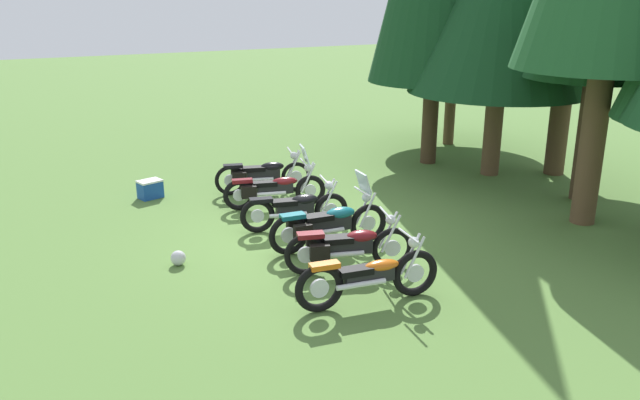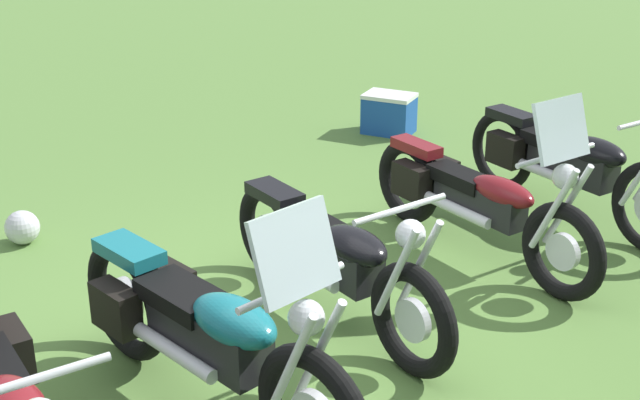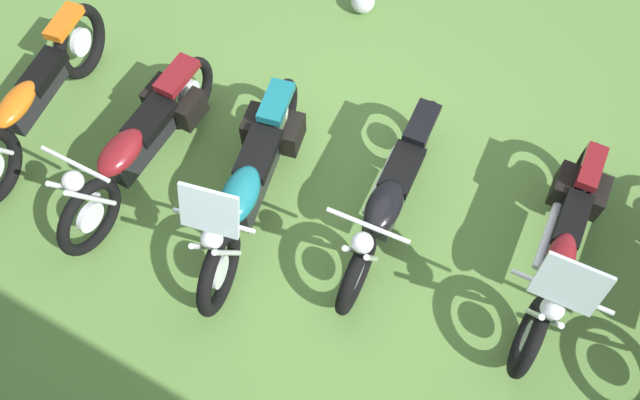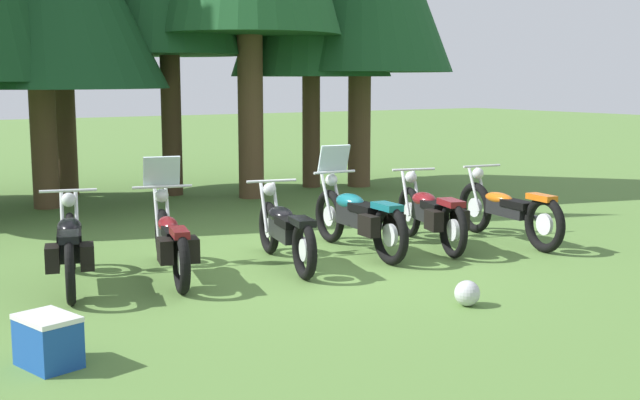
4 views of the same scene
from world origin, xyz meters
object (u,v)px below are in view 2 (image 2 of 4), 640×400
motorcycle_2 (335,259)px  picnic_cooler (389,113)px  dropped_helmet (22,227)px  motorcycle_0 (568,163)px  motorcycle_3 (206,332)px  motorcycle_1 (476,199)px

motorcycle_2 → picnic_cooler: motorcycle_2 is taller
dropped_helmet → motorcycle_2: bearing=104.6°
motorcycle_0 → motorcycle_3: bearing=-77.9°
motorcycle_1 → dropped_helmet: (2.08, -2.69, -0.31)m
picnic_cooler → dropped_helmet: 4.05m
motorcycle_0 → dropped_helmet: size_ratio=8.35×
motorcycle_3 → dropped_helmet: size_ratio=8.86×
motorcycle_0 → motorcycle_3: motorcycle_3 is taller
motorcycle_2 → motorcycle_3: size_ratio=0.92×
motorcycle_3 → motorcycle_1: bearing=93.8°
dropped_helmet → motorcycle_3: bearing=79.1°
motorcycle_1 → dropped_helmet: motorcycle_1 is taller
motorcycle_0 → picnic_cooler: motorcycle_0 is taller
motorcycle_0 → motorcycle_3: (3.70, -0.21, 0.03)m
motorcycle_0 → motorcycle_1: motorcycle_1 is taller
motorcycle_2 → motorcycle_3: motorcycle_3 is taller
motorcycle_3 → dropped_helmet: motorcycle_3 is taller
motorcycle_1 → motorcycle_3: (2.59, -0.04, 0.04)m
motorcycle_2 → picnic_cooler: (-3.36, -2.09, -0.23)m
motorcycle_3 → dropped_helmet: (-0.51, -2.65, -0.36)m
motorcycle_2 → motorcycle_3: (1.17, 0.11, 0.05)m
motorcycle_1 → dropped_helmet: 3.42m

